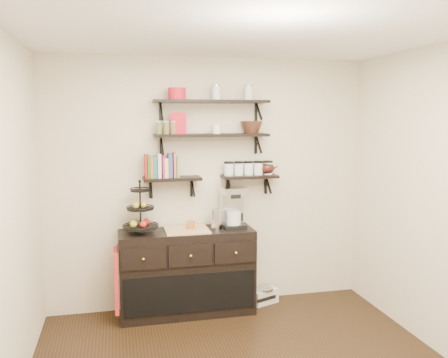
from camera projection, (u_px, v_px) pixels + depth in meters
ceiling at (258, 27)px, 3.30m from camera, size 3.50×3.50×0.02m
back_wall at (209, 184)px, 5.17m from camera, size 3.50×0.02×2.70m
shelf_top at (211, 102)px, 4.92m from camera, size 1.20×0.27×0.23m
shelf_mid at (212, 135)px, 4.97m from camera, size 1.20×0.27×0.23m
shelf_low_left at (172, 179)px, 4.95m from camera, size 0.60×0.25×0.23m
shelf_low_right at (249, 177)px, 5.14m from camera, size 0.60×0.25×0.23m
cookbooks at (163, 167)px, 4.91m from camera, size 0.36×0.15×0.26m
glass_canisters at (249, 169)px, 5.12m from camera, size 0.54×0.10×0.13m
sideboard at (187, 272)px, 5.00m from camera, size 1.40×0.50×0.92m
fruit_stand at (141, 216)px, 4.81m from camera, size 0.36×0.36×0.52m
candle at (191, 225)px, 4.94m from camera, size 0.08×0.08×0.08m
coffee_maker at (233, 208)px, 5.05m from camera, size 0.26×0.25×0.44m
thermal_carafe at (216, 219)px, 4.97m from camera, size 0.11×0.11×0.22m
apron at (116, 281)px, 4.74m from camera, size 0.04×0.27×0.63m
radio at (264, 295)px, 5.30m from camera, size 0.33×0.26×0.18m
recipe_box at (178, 123)px, 4.87m from camera, size 0.17×0.08×0.22m
walnut_bowl at (252, 127)px, 5.05m from camera, size 0.24×0.24×0.13m
ramekins at (217, 129)px, 4.97m from camera, size 0.09×0.09×0.10m
teapot at (267, 167)px, 5.17m from camera, size 0.21×0.16×0.16m
red_pot at (177, 94)px, 4.83m from camera, size 0.18×0.18×0.12m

